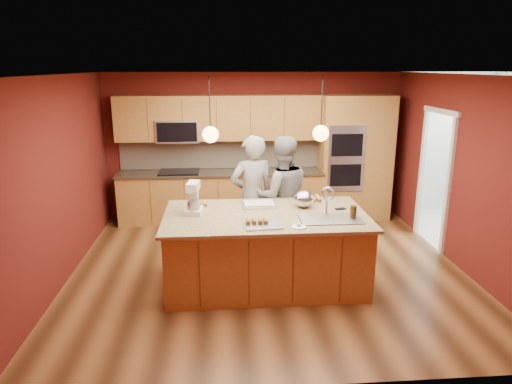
{
  "coord_description": "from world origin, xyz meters",
  "views": [
    {
      "loc": [
        -0.63,
        -5.97,
        2.81
      ],
      "look_at": [
        -0.18,
        -0.1,
        1.17
      ],
      "focal_mm": 32.0,
      "sensor_mm": 36.0,
      "label": 1
    }
  ],
  "objects": [
    {
      "name": "floor",
      "position": [
        0.0,
        0.0,
        0.0
      ],
      "size": [
        5.5,
        5.5,
        0.0
      ],
      "primitive_type": "plane",
      "color": "#422612",
      "rests_on": "ground"
    },
    {
      "name": "ceiling",
      "position": [
        0.0,
        0.0,
        2.7
      ],
      "size": [
        5.5,
        5.5,
        0.0
      ],
      "primitive_type": "plane",
      "rotation": [
        3.14,
        0.0,
        0.0
      ],
      "color": "white",
      "rests_on": "ground"
    },
    {
      "name": "wall_back",
      "position": [
        0.0,
        2.5,
        1.35
      ],
      "size": [
        5.5,
        0.0,
        5.5
      ],
      "primitive_type": "plane",
      "rotation": [
        1.57,
        0.0,
        0.0
      ],
      "color": "#551611",
      "rests_on": "ground"
    },
    {
      "name": "wall_front",
      "position": [
        0.0,
        -2.5,
        1.35
      ],
      "size": [
        5.5,
        0.0,
        5.5
      ],
      "primitive_type": "plane",
      "rotation": [
        -1.57,
        0.0,
        0.0
      ],
      "color": "#551611",
      "rests_on": "ground"
    },
    {
      "name": "wall_left",
      "position": [
        -2.75,
        0.0,
        1.35
      ],
      "size": [
        0.0,
        5.0,
        5.0
      ],
      "primitive_type": "plane",
      "rotation": [
        1.57,
        0.0,
        1.57
      ],
      "color": "#551611",
      "rests_on": "ground"
    },
    {
      "name": "wall_right",
      "position": [
        2.75,
        0.0,
        1.35
      ],
      "size": [
        0.0,
        5.0,
        5.0
      ],
      "primitive_type": "plane",
      "rotation": [
        1.57,
        0.0,
        -1.57
      ],
      "color": "#551611",
      "rests_on": "ground"
    },
    {
      "name": "cabinet_run",
      "position": [
        -0.68,
        2.25,
        0.98
      ],
      "size": [
        3.74,
        0.64,
        2.3
      ],
      "color": "#9B6526",
      "rests_on": "floor"
    },
    {
      "name": "oven_column",
      "position": [
        1.85,
        2.19,
        1.15
      ],
      "size": [
        1.3,
        0.62,
        2.3
      ],
      "color": "#9B6526",
      "rests_on": "floor"
    },
    {
      "name": "doorway_trim",
      "position": [
        2.73,
        0.8,
        1.05
      ],
      "size": [
        0.08,
        1.11,
        2.2
      ],
      "primitive_type": null,
      "color": "silver",
      "rests_on": "wall_right"
    },
    {
      "name": "pendant_left",
      "position": [
        -0.76,
        -0.41,
        2.0
      ],
      "size": [
        0.2,
        0.2,
        0.8
      ],
      "color": "black",
      "rests_on": "ceiling"
    },
    {
      "name": "pendant_right",
      "position": [
        0.6,
        -0.41,
        2.0
      ],
      "size": [
        0.2,
        0.2,
        0.8
      ],
      "color": "black",
      "rests_on": "ceiling"
    },
    {
      "name": "island",
      "position": [
        -0.06,
        -0.42,
        0.49
      ],
      "size": [
        2.61,
        1.46,
        1.34
      ],
      "color": "#9B6526",
      "rests_on": "floor"
    },
    {
      "name": "person_left",
      "position": [
        -0.18,
        0.57,
        0.92
      ],
      "size": [
        0.76,
        0.6,
        1.84
      ],
      "primitive_type": "imported",
      "rotation": [
        0.0,
        0.0,
        3.4
      ],
      "color": "black",
      "rests_on": "floor"
    },
    {
      "name": "person_right",
      "position": [
        0.26,
        0.57,
        0.91
      ],
      "size": [
        0.94,
        0.76,
        1.82
      ],
      "primitive_type": "imported",
      "rotation": [
        0.0,
        0.0,
        3.23
      ],
      "color": "gray",
      "rests_on": "floor"
    },
    {
      "name": "stand_mixer",
      "position": [
        -1.0,
        -0.29,
        1.14
      ],
      "size": [
        0.25,
        0.32,
        0.41
      ],
      "rotation": [
        0.0,
        0.0,
        -0.12
      ],
      "color": "white",
      "rests_on": "island"
    },
    {
      "name": "sheet_cake",
      "position": [
        -0.13,
        -0.05,
        0.98
      ],
      "size": [
        0.47,
        0.35,
        0.05
      ],
      "rotation": [
        0.0,
        0.0,
        0.02
      ],
      "color": "white",
      "rests_on": "island"
    },
    {
      "name": "cooling_rack",
      "position": [
        -0.15,
        -0.86,
        0.97
      ],
      "size": [
        0.46,
        0.35,
        0.02
      ],
      "primitive_type": "cube",
      "rotation": [
        0.0,
        0.0,
        0.08
      ],
      "color": "#ACB0B4",
      "rests_on": "island"
    },
    {
      "name": "mixing_bowl",
      "position": [
        0.47,
        -0.14,
        1.07
      ],
      "size": [
        0.28,
        0.28,
        0.24
      ],
      "primitive_type": "ellipsoid",
      "color": "#BABCC1",
      "rests_on": "island"
    },
    {
      "name": "plate",
      "position": [
        0.26,
        -0.95,
        0.97
      ],
      "size": [
        0.17,
        0.17,
        0.01
      ],
      "primitive_type": "cylinder",
      "color": "white",
      "rests_on": "island"
    },
    {
      "name": "tumbler",
      "position": [
        1.0,
        -0.66,
        1.04
      ],
      "size": [
        0.08,
        0.08,
        0.16
      ],
      "primitive_type": "cylinder",
      "color": "#33230C",
      "rests_on": "island"
    },
    {
      "name": "phone",
      "position": [
        0.94,
        -0.28,
        0.97
      ],
      "size": [
        0.15,
        0.1,
        0.01
      ],
      "primitive_type": "cube",
      "rotation": [
        0.0,
        0.0,
        0.22
      ],
      "color": "black",
      "rests_on": "island"
    },
    {
      "name": "cupcakes_left",
      "position": [
        -0.95,
        0.0,
        0.99
      ],
      "size": [
        0.21,
        0.14,
        0.06
      ],
      "primitive_type": null,
      "color": "gold",
      "rests_on": "island"
    },
    {
      "name": "cupcakes_rack",
      "position": [
        -0.22,
        -0.81,
        1.01
      ],
      "size": [
        0.29,
        0.14,
        0.06
      ],
      "primitive_type": null,
      "color": "gold",
      "rests_on": "island"
    },
    {
      "name": "cupcakes_right",
      "position": [
        0.61,
        0.14,
        1.0
      ],
      "size": [
        0.3,
        0.23,
        0.07
      ],
      "primitive_type": null,
      "color": "gold",
      "rests_on": "island"
    },
    {
      "name": "dryer",
      "position": [
        4.23,
        1.6,
        0.55
      ],
      "size": [
        0.75,
        0.77,
        1.1
      ],
      "primitive_type": "cube",
      "rotation": [
        0.0,
        0.0,
        0.11
      ],
      "color": "white",
      "rests_on": "floor"
    }
  ]
}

